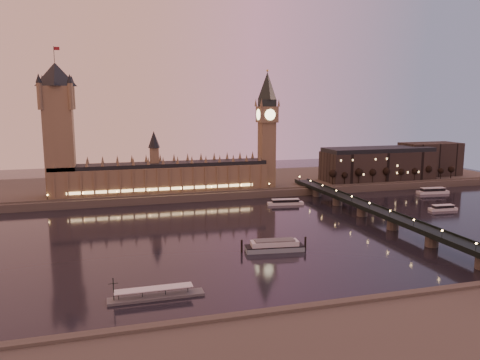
% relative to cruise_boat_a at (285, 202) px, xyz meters
% --- Properties ---
extents(ground, '(700.00, 700.00, 0.00)m').
position_rel_cruise_boat_a_xyz_m(ground, '(-52.52, -69.95, -2.05)').
color(ground, black).
rests_on(ground, ground).
extents(far_embankment, '(560.00, 130.00, 6.00)m').
position_rel_cruise_boat_a_xyz_m(far_embankment, '(-22.52, 95.05, 0.95)').
color(far_embankment, '#423D35').
rests_on(far_embankment, ground).
extents(palace_of_westminster, '(180.00, 26.62, 52.00)m').
position_rel_cruise_boat_a_xyz_m(palace_of_westminster, '(-92.64, 51.05, 19.66)').
color(palace_of_westminster, brown).
rests_on(palace_of_westminster, ground).
extents(victoria_tower, '(31.68, 31.68, 118.00)m').
position_rel_cruise_boat_a_xyz_m(victoria_tower, '(-172.52, 51.05, 63.74)').
color(victoria_tower, brown).
rests_on(victoria_tower, ground).
extents(big_ben, '(17.68, 17.68, 104.00)m').
position_rel_cruise_boat_a_xyz_m(big_ben, '(1.47, 51.04, 61.90)').
color(big_ben, brown).
rests_on(big_ben, ground).
extents(westminster_bridge, '(13.20, 260.00, 15.30)m').
position_rel_cruise_boat_a_xyz_m(westminster_bridge, '(39.10, -69.95, 3.47)').
color(westminster_bridge, black).
rests_on(westminster_bridge, ground).
extents(city_block, '(155.00, 45.00, 34.00)m').
position_rel_cruise_boat_a_xyz_m(city_block, '(142.42, 60.99, 20.19)').
color(city_block, black).
rests_on(city_block, ground).
extents(bare_tree_0, '(6.31, 6.31, 12.84)m').
position_rel_cruise_boat_a_xyz_m(bare_tree_0, '(59.94, 39.05, 13.54)').
color(bare_tree_0, black).
rests_on(bare_tree_0, ground).
extents(bare_tree_1, '(6.31, 6.31, 12.84)m').
position_rel_cruise_boat_a_xyz_m(bare_tree_1, '(74.74, 39.05, 13.54)').
color(bare_tree_1, black).
rests_on(bare_tree_1, ground).
extents(bare_tree_2, '(6.31, 6.31, 12.84)m').
position_rel_cruise_boat_a_xyz_m(bare_tree_2, '(89.53, 39.05, 13.54)').
color(bare_tree_2, black).
rests_on(bare_tree_2, ground).
extents(bare_tree_3, '(6.31, 6.31, 12.84)m').
position_rel_cruise_boat_a_xyz_m(bare_tree_3, '(104.33, 39.05, 13.54)').
color(bare_tree_3, black).
rests_on(bare_tree_3, ground).
extents(bare_tree_4, '(6.31, 6.31, 12.84)m').
position_rel_cruise_boat_a_xyz_m(bare_tree_4, '(119.12, 39.05, 13.54)').
color(bare_tree_4, black).
rests_on(bare_tree_4, ground).
extents(bare_tree_5, '(6.31, 6.31, 12.84)m').
position_rel_cruise_boat_a_xyz_m(bare_tree_5, '(133.92, 39.05, 13.54)').
color(bare_tree_5, black).
rests_on(bare_tree_5, ground).
extents(bare_tree_6, '(6.31, 6.31, 12.84)m').
position_rel_cruise_boat_a_xyz_m(bare_tree_6, '(148.71, 39.05, 13.54)').
color(bare_tree_6, black).
rests_on(bare_tree_6, ground).
extents(bare_tree_7, '(6.31, 6.31, 12.84)m').
position_rel_cruise_boat_a_xyz_m(bare_tree_7, '(163.51, 39.05, 13.54)').
color(bare_tree_7, black).
rests_on(bare_tree_7, ground).
extents(bare_tree_8, '(6.31, 6.31, 12.84)m').
position_rel_cruise_boat_a_xyz_m(bare_tree_8, '(178.30, 39.05, 13.54)').
color(bare_tree_8, black).
rests_on(bare_tree_8, ground).
extents(bare_tree_9, '(6.31, 6.31, 12.84)m').
position_rel_cruise_boat_a_xyz_m(bare_tree_9, '(193.10, 39.05, 13.54)').
color(bare_tree_9, black).
rests_on(bare_tree_9, ground).
extents(cruise_boat_a, '(29.64, 10.30, 4.65)m').
position_rel_cruise_boat_a_xyz_m(cruise_boat_a, '(0.00, 0.00, 0.00)').
color(cruise_boat_a, silver).
rests_on(cruise_boat_a, ground).
extents(cruise_boat_b, '(29.73, 10.03, 5.38)m').
position_rel_cruise_boat_a_xyz_m(cruise_boat_b, '(145.77, 6.94, 0.32)').
color(cruise_boat_b, silver).
rests_on(cruise_boat_b, ground).
extents(cruise_boat_c, '(22.20, 7.50, 4.36)m').
position_rel_cruise_boat_a_xyz_m(cruise_boat_c, '(108.24, -52.32, -0.12)').
color(cruise_boat_c, silver).
rests_on(cruise_boat_c, ground).
extents(moored_barge, '(37.14, 12.91, 6.86)m').
position_rel_cruise_boat_a_xyz_m(moored_barge, '(-49.93, -109.84, 0.85)').
color(moored_barge, '#7D939F').
rests_on(moored_barge, ground).
extents(pontoon_pier, '(40.22, 6.70, 10.73)m').
position_rel_cruise_boat_a_xyz_m(pontoon_pier, '(-120.01, -155.93, -0.89)').
color(pontoon_pier, '#595B5E').
rests_on(pontoon_pier, ground).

